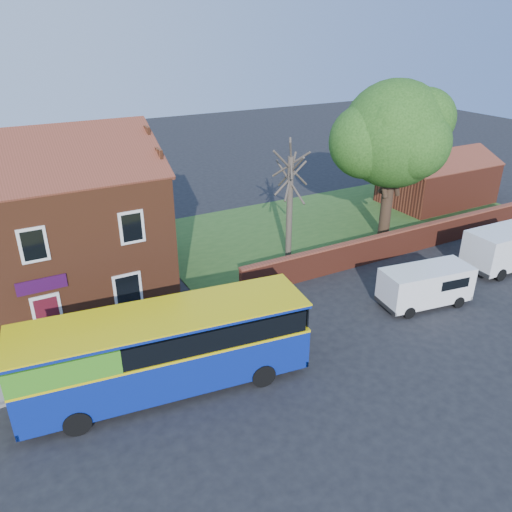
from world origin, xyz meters
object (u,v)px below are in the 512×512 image
van_far (510,246)px  large_tree (393,137)px  van_near (426,285)px  bus (156,349)px

van_far → large_tree: (-3.13, 6.88, 5.12)m
van_near → van_far: size_ratio=0.86×
van_near → van_far: van_far is taller
van_near → van_far: (7.26, 0.79, 0.22)m
large_tree → van_near: bearing=-118.3°
van_near → large_tree: (4.13, 7.68, 5.34)m
large_tree → bus: bearing=-156.9°
van_far → large_tree: size_ratio=0.55×
bus → large_tree: 19.73m
van_near → van_far: 7.31m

